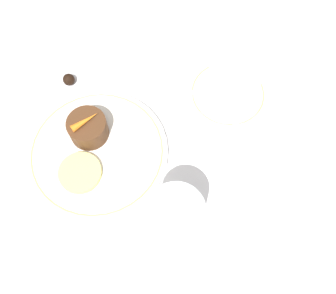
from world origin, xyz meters
The scene contains 11 objects.
ground_plane centered at (0.00, 0.00, 0.00)m, with size 3.00×3.00×0.00m, color white.
dinner_plate centered at (0.03, -0.06, 0.01)m, with size 0.24×0.24×0.01m.
saucer centered at (-0.19, 0.07, 0.01)m, with size 0.14×0.14×0.01m.
coffee_cup centered at (-0.19, 0.07, 0.04)m, with size 0.12×0.09×0.07m.
spoon centered at (-0.15, 0.07, 0.01)m, with size 0.02×0.13×0.00m.
wine_glass centered at (0.06, 0.12, 0.07)m, with size 0.08×0.08×0.12m.
fork centered at (-0.15, -0.04, 0.00)m, with size 0.03×0.18×0.01m.
dessert_cake centered at (0.01, -0.09, 0.03)m, with size 0.06×0.06×0.04m.
carrot_garnish centered at (0.01, -0.09, 0.06)m, with size 0.05×0.03×0.01m.
pineapple_slice centered at (0.08, -0.05, 0.02)m, with size 0.07×0.07×0.01m.
chocolate_truffle centered at (-0.05, -0.19, 0.01)m, with size 0.02×0.02×0.02m.
Camera 1 is at (0.17, 0.18, 0.61)m, focal length 42.00 mm.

